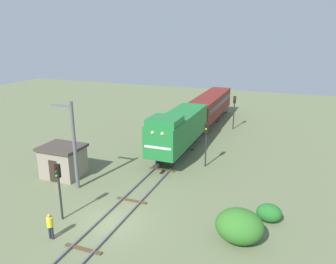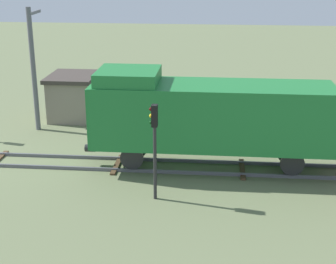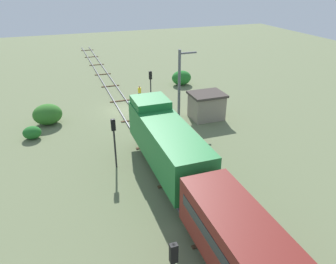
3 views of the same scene
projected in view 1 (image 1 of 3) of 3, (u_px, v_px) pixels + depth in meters
ground_plane at (111, 222)px, 21.46m from camera, size 109.05×109.05×0.00m
railway_track at (111, 221)px, 21.44m from camera, size 2.40×72.70×0.16m
locomotive at (178, 128)px, 32.64m from camera, size 2.90×11.60×4.60m
passenger_car_leading at (210, 104)px, 44.63m from camera, size 2.84×14.00×3.66m
traffic_signal_near at (59, 181)px, 21.04m from camera, size 0.32×0.34×3.94m
traffic_signal_mid at (206, 137)px, 29.62m from camera, size 0.32×0.34×4.11m
traffic_signal_far at (234, 106)px, 41.36m from camera, size 0.32×0.34×4.29m
worker_near_track at (50, 224)px, 19.47m from camera, size 0.38×0.38×1.70m
catenary_mast at (74, 143)px, 25.17m from camera, size 1.94×0.28×7.05m
relay_hut at (63, 161)px, 28.05m from camera, size 3.50×2.90×2.74m
bush_mid at (269, 213)px, 21.45m from camera, size 1.65×1.35×1.20m
bush_far at (239, 226)px, 19.21m from camera, size 2.86×2.34×2.08m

